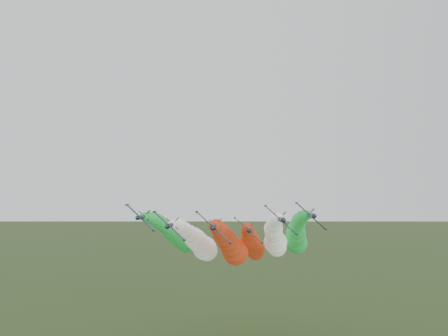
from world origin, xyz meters
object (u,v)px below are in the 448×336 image
(jet_lead, at_px, (230,245))
(jet_inner_right, at_px, (275,238))
(jet_outer_right, at_px, (297,235))
(jet_trail, at_px, (252,243))
(jet_inner_left, at_px, (199,243))
(jet_outer_left, at_px, (175,235))

(jet_lead, height_order, jet_inner_right, jet_inner_right)
(jet_inner_right, bearing_deg, jet_lead, -157.13)
(jet_lead, relative_size, jet_inner_right, 1.01)
(jet_inner_right, xyz_separation_m, jet_outer_right, (8.02, 9.62, 0.19))
(jet_inner_right, height_order, jet_outer_right, jet_outer_right)
(jet_inner_right, bearing_deg, jet_outer_right, 50.19)
(jet_outer_right, height_order, jet_trail, jet_outer_right)
(jet_lead, height_order, jet_trail, jet_lead)
(jet_inner_left, height_order, jet_trail, jet_inner_left)
(jet_inner_left, distance_m, jet_trail, 21.21)
(jet_lead, height_order, jet_outer_left, jet_outer_left)
(jet_inner_right, height_order, jet_trail, jet_inner_right)
(jet_outer_left, height_order, jet_trail, jet_outer_left)
(jet_trail, bearing_deg, jet_lead, -110.13)
(jet_inner_left, bearing_deg, jet_outer_right, 13.70)
(jet_lead, distance_m, jet_inner_right, 15.00)
(jet_lead, xyz_separation_m, jet_outer_left, (-18.09, 15.70, 1.69))
(jet_lead, distance_m, jet_inner_left, 12.42)
(jet_inner_left, bearing_deg, jet_lead, -38.62)
(jet_lead, xyz_separation_m, jet_inner_right, (13.75, 5.80, 1.51))
(jet_lead, distance_m, jet_outer_left, 24.01)
(jet_lead, distance_m, jet_trail, 21.58)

